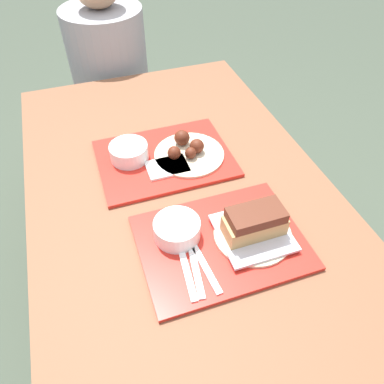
{
  "coord_description": "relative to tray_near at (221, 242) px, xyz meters",
  "views": [
    {
      "loc": [
        -0.22,
        -0.69,
        1.51
      ],
      "look_at": [
        0.01,
        -0.01,
        0.78
      ],
      "focal_mm": 35.0,
      "sensor_mm": 36.0,
      "label": 1
    }
  ],
  "objects": [
    {
      "name": "plastic_knife_near",
      "position": [
        -0.07,
        -0.05,
        0.01
      ],
      "size": [
        0.03,
        0.17,
        0.0
      ],
      "color": "white",
      "rests_on": "tray_near"
    },
    {
      "name": "brisket_sandwich_plate",
      "position": [
        0.08,
        -0.01,
        0.04
      ],
      "size": [
        0.2,
        0.2,
        0.09
      ],
      "color": "beige",
      "rests_on": "tray_near"
    },
    {
      "name": "ground_plane",
      "position": [
        -0.04,
        0.17,
        -0.75
      ],
      "size": [
        12.0,
        12.0,
        0.0
      ],
      "primitive_type": "plane",
      "color": "#424C3D"
    },
    {
      "name": "tray_near",
      "position": [
        0.0,
        0.0,
        0.0
      ],
      "size": [
        0.41,
        0.31,
        0.01
      ],
      "color": "red",
      "rests_on": "picnic_table"
    },
    {
      "name": "napkin_far",
      "position": [
        -0.05,
        0.31,
        0.01
      ],
      "size": [
        0.12,
        0.09,
        0.01
      ],
      "color": "white",
      "rests_on": "tray_far"
    },
    {
      "name": "tray_far",
      "position": [
        -0.04,
        0.36,
        0.0
      ],
      "size": [
        0.41,
        0.31,
        0.01
      ],
      "color": "red",
      "rests_on": "picnic_table"
    },
    {
      "name": "plastic_fork_near",
      "position": [
        -0.09,
        -0.05,
        0.01
      ],
      "size": [
        0.04,
        0.17,
        0.0
      ],
      "color": "white",
      "rests_on": "tray_near"
    },
    {
      "name": "bowl_coleslaw_near",
      "position": [
        -0.1,
        0.05,
        0.03
      ],
      "size": [
        0.12,
        0.12,
        0.05
      ],
      "color": "white",
      "rests_on": "tray_near"
    },
    {
      "name": "plastic_spoon_near",
      "position": [
        -0.11,
        -0.05,
        0.01
      ],
      "size": [
        0.03,
        0.17,
        0.0
      ],
      "color": "white",
      "rests_on": "tray_near"
    },
    {
      "name": "picnic_table",
      "position": [
        -0.04,
        0.17,
        -0.1
      ],
      "size": [
        0.86,
        1.53,
        0.74
      ],
      "color": "brown",
      "rests_on": "ground_plane"
    },
    {
      "name": "bowl_coleslaw_far",
      "position": [
        -0.15,
        0.39,
        0.03
      ],
      "size": [
        0.12,
        0.12,
        0.05
      ],
      "color": "white",
      "rests_on": "tray_far"
    },
    {
      "name": "picnic_bench_far",
      "position": [
        -0.04,
        1.16,
        -0.35
      ],
      "size": [
        0.82,
        0.28,
        0.47
      ],
      "color": "brown",
      "rests_on": "ground_plane"
    },
    {
      "name": "person_seated_across",
      "position": [
        -0.09,
        1.16,
        -0.0
      ],
      "size": [
        0.35,
        0.35,
        0.67
      ],
      "color": "#9E9EA3",
      "rests_on": "picnic_bench_far"
    },
    {
      "name": "wings_plate_far",
      "position": [
        0.03,
        0.35,
        0.02
      ],
      "size": [
        0.22,
        0.22,
        0.06
      ],
      "color": "beige",
      "rests_on": "tray_far"
    }
  ]
}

